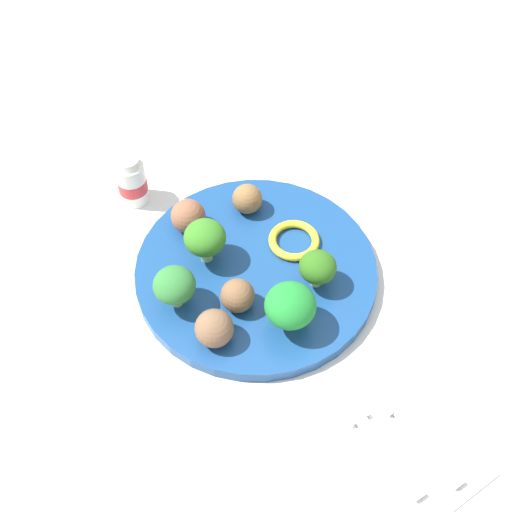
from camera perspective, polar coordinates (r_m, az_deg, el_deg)
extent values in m
plane|color=silver|center=(0.78, 0.00, -1.62)|extent=(4.00, 4.00, 0.00)
cylinder|color=navy|center=(0.78, 0.00, -1.27)|extent=(0.28, 0.28, 0.02)
cylinder|color=#A3CD6A|center=(0.72, 2.85, -5.51)|extent=(0.02, 0.02, 0.02)
ellipsoid|color=#1F812E|center=(0.70, 2.94, -4.23)|extent=(0.05, 0.05, 0.04)
cylinder|color=#95BE78|center=(0.77, -4.26, 0.26)|extent=(0.01, 0.01, 0.02)
ellipsoid|color=#337521|center=(0.75, -4.38, 1.58)|extent=(0.05, 0.05, 0.04)
cylinder|color=#9ECC80|center=(0.74, -6.79, -3.64)|extent=(0.01, 0.01, 0.02)
ellipsoid|color=#2F7132|center=(0.72, -6.98, -2.48)|extent=(0.05, 0.05, 0.04)
cylinder|color=#9ABA76|center=(0.75, 5.16, -2.00)|extent=(0.01, 0.01, 0.02)
ellipsoid|color=#2C6319|center=(0.73, 5.29, -0.93)|extent=(0.04, 0.04, 0.03)
sphere|color=brown|center=(0.81, -0.75, 4.90)|extent=(0.04, 0.04, 0.04)
sphere|color=brown|center=(0.72, -1.59, -3.40)|extent=(0.04, 0.04, 0.04)
sphere|color=brown|center=(0.80, -5.81, 3.40)|extent=(0.04, 0.04, 0.04)
sphere|color=brown|center=(0.70, -3.58, -6.18)|extent=(0.04, 0.04, 0.04)
torus|color=yellow|center=(0.79, 3.18, 1.42)|extent=(0.08, 0.08, 0.01)
cube|color=white|center=(0.70, 11.64, -14.92)|extent=(0.18, 0.13, 0.01)
cube|color=silver|center=(0.68, 11.37, -16.54)|extent=(0.09, 0.02, 0.01)
cube|color=silver|center=(0.70, 8.20, -12.78)|extent=(0.03, 0.03, 0.01)
cube|color=silver|center=(0.69, 14.34, -15.61)|extent=(0.09, 0.02, 0.01)
cube|color=silver|center=(0.71, 10.48, -11.21)|extent=(0.06, 0.02, 0.01)
cylinder|color=white|center=(0.85, -10.52, 6.18)|extent=(0.04, 0.04, 0.06)
cylinder|color=red|center=(0.86, -10.50, 6.05)|extent=(0.04, 0.04, 0.02)
cylinder|color=silver|center=(0.83, -10.87, 7.84)|extent=(0.03, 0.03, 0.01)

